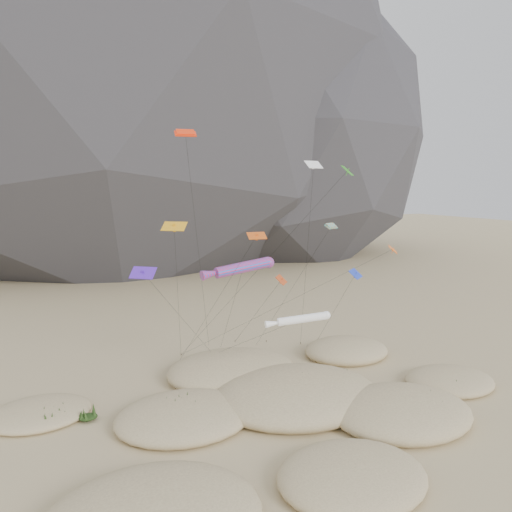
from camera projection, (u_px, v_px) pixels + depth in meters
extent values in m
plane|color=#CCB789|center=(317.00, 426.00, 46.71)|extent=(500.00, 500.00, 0.00)
ellipsoid|color=black|center=(130.00, 53.00, 144.18)|extent=(191.54, 147.29, 156.00)
ellipsoid|color=black|center=(283.00, 136.00, 163.34)|extent=(130.55, 126.41, 100.00)
ellipsoid|color=#CCB789|center=(352.00, 476.00, 37.76)|extent=(11.92, 10.13, 2.53)
ellipsoid|color=#CCB789|center=(401.00, 411.00, 48.21)|extent=(14.14, 12.02, 3.17)
ellipsoid|color=#CCB789|center=(185.00, 416.00, 47.51)|extent=(13.31, 11.31, 2.67)
ellipsoid|color=#CCB789|center=(297.00, 394.00, 51.90)|extent=(17.71, 15.06, 3.63)
ellipsoid|color=#CCB789|center=(449.00, 381.00, 56.36)|extent=(10.40, 8.84, 2.09)
ellipsoid|color=#CCB789|center=(232.00, 370.00, 58.78)|extent=(15.38, 13.07, 3.34)
ellipsoid|color=#CCB789|center=(346.00, 350.00, 66.01)|extent=(11.39, 9.68, 2.88)
ellipsoid|color=#CCB789|center=(39.00, 413.00, 48.58)|extent=(9.82, 8.35, 1.71)
ellipsoid|color=black|center=(140.00, 495.00, 34.97)|extent=(2.41, 2.06, 0.72)
ellipsoid|color=black|center=(187.00, 482.00, 36.66)|extent=(2.67, 2.28, 0.80)
ellipsoid|color=black|center=(322.00, 487.00, 36.34)|extent=(2.41, 2.06, 0.72)
ellipsoid|color=black|center=(362.00, 474.00, 38.14)|extent=(2.29, 1.96, 0.69)
ellipsoid|color=black|center=(432.00, 407.00, 48.55)|extent=(3.21, 2.75, 0.96)
ellipsoid|color=black|center=(431.00, 427.00, 45.00)|extent=(2.36, 2.02, 0.71)
ellipsoid|color=black|center=(184.00, 411.00, 48.19)|extent=(2.79, 2.38, 0.84)
ellipsoid|color=black|center=(210.00, 406.00, 49.48)|extent=(2.30, 1.96, 0.69)
ellipsoid|color=black|center=(308.00, 391.00, 51.94)|extent=(3.44, 2.95, 1.03)
ellipsoid|color=black|center=(344.00, 381.00, 54.84)|extent=(2.80, 2.39, 0.84)
ellipsoid|color=black|center=(303.00, 405.00, 49.26)|extent=(2.18, 1.86, 0.65)
ellipsoid|color=black|center=(453.00, 385.00, 54.92)|extent=(2.03, 1.74, 0.61)
ellipsoid|color=black|center=(239.00, 361.00, 61.02)|extent=(2.88, 2.46, 0.86)
ellipsoid|color=black|center=(262.00, 367.00, 59.31)|extent=(2.40, 2.05, 0.72)
ellipsoid|color=black|center=(350.00, 351.00, 65.69)|extent=(2.22, 1.90, 0.67)
ellipsoid|color=black|center=(339.00, 358.00, 63.29)|extent=(1.88, 1.61, 0.56)
ellipsoid|color=black|center=(52.00, 417.00, 47.46)|extent=(2.63, 2.25, 0.79)
ellipsoid|color=black|center=(88.00, 417.00, 47.72)|extent=(1.77, 1.51, 0.53)
cylinder|color=#3F2D1E|center=(219.00, 360.00, 63.75)|extent=(0.08, 0.08, 0.30)
cylinder|color=#3F2D1E|center=(235.00, 341.00, 71.61)|extent=(0.08, 0.08, 0.30)
cylinder|color=#3F2D1E|center=(242.00, 356.00, 65.24)|extent=(0.08, 0.08, 0.30)
cylinder|color=#3F2D1E|center=(266.00, 341.00, 71.50)|extent=(0.08, 0.08, 0.30)
cylinder|color=#3F2D1E|center=(301.00, 343.00, 70.60)|extent=(0.08, 0.08, 0.30)
cylinder|color=#3F2D1E|center=(181.00, 354.00, 66.05)|extent=(0.08, 0.08, 0.30)
cylinder|color=#3F2D1E|center=(317.00, 340.00, 72.00)|extent=(0.08, 0.08, 0.30)
cylinder|color=#3F2D1E|center=(178.00, 363.00, 62.70)|extent=(0.08, 0.08, 0.30)
cylinder|color=#FF1A41|center=(243.00, 267.00, 55.95)|extent=(6.94, 1.85, 1.94)
sphere|color=#FF1A41|center=(269.00, 263.00, 57.62)|extent=(1.30, 1.30, 1.30)
cone|color=#FF1A41|center=(213.00, 273.00, 54.12)|extent=(2.90, 1.36, 1.39)
cylinder|color=black|center=(231.00, 311.00, 62.64)|extent=(1.88, 11.99, 13.25)
cylinder|color=white|center=(302.00, 319.00, 52.13)|extent=(5.44, 1.93, 1.22)
sphere|color=white|center=(326.00, 315.00, 52.73)|extent=(0.90, 0.90, 0.90)
cone|color=white|center=(275.00, 323.00, 51.47)|extent=(2.29, 1.19, 0.91)
cylinder|color=black|center=(243.00, 343.00, 57.84)|extent=(7.07, 14.81, 8.55)
cube|color=red|center=(185.00, 134.00, 52.81)|extent=(2.39, 1.27, 0.69)
cube|color=red|center=(185.00, 132.00, 52.79)|extent=(2.02, 1.01, 0.67)
cylinder|color=black|center=(199.00, 254.00, 61.48)|extent=(6.61, 11.82, 27.79)
cube|color=orange|center=(331.00, 227.00, 60.29)|extent=(2.04, 1.48, 0.54)
cube|color=orange|center=(331.00, 225.00, 60.26)|extent=(1.71, 1.21, 0.53)
cylinder|color=black|center=(291.00, 290.00, 65.35)|extent=(4.92, 10.89, 17.41)
cube|color=#269316|center=(348.00, 171.00, 59.75)|extent=(2.84, 2.91, 1.19)
cube|color=#269316|center=(347.00, 172.00, 59.78)|extent=(0.52, 0.52, 0.91)
cylinder|color=black|center=(260.00, 267.00, 62.91)|extent=(17.68, 11.64, 24.05)
cube|color=#FF630D|center=(393.00, 249.00, 58.67)|extent=(2.10, 2.24, 0.86)
cube|color=#FF630D|center=(393.00, 251.00, 58.69)|extent=(0.38, 0.37, 0.69)
cylinder|color=black|center=(281.00, 305.00, 62.36)|extent=(21.26, 16.04, 14.85)
cube|color=#4E20BB|center=(143.00, 273.00, 45.37)|extent=(2.53, 2.35, 0.95)
cube|color=#4E20BB|center=(143.00, 274.00, 45.40)|extent=(0.41, 0.41, 0.78)
cylinder|color=black|center=(187.00, 324.00, 54.57)|extent=(12.13, 12.51, 14.46)
cube|color=white|center=(314.00, 165.00, 57.65)|extent=(2.28, 1.39, 0.90)
cube|color=white|center=(314.00, 166.00, 57.68)|extent=(0.30, 0.34, 0.71)
cylinder|color=black|center=(306.00, 263.00, 64.13)|extent=(3.79, 8.76, 24.68)
cube|color=#1832CF|center=(356.00, 274.00, 58.16)|extent=(2.50, 2.29, 0.97)
cube|color=#1832CF|center=(356.00, 275.00, 58.19)|extent=(0.41, 0.42, 0.77)
cylinder|color=black|center=(334.00, 311.00, 65.09)|extent=(2.77, 12.27, 12.08)
cube|color=#C13E12|center=(281.00, 280.00, 51.90)|extent=(1.95, 2.05, 0.85)
cube|color=#C13E12|center=(281.00, 281.00, 51.92)|extent=(0.38, 0.37, 0.64)
cylinder|color=black|center=(255.00, 316.00, 61.76)|extent=(2.70, 18.80, 12.59)
cube|color=#C74C12|center=(257.00, 236.00, 50.34)|extent=(2.03, 1.27, 0.67)
cube|color=#C74C12|center=(257.00, 237.00, 50.37)|extent=(0.25, 0.20, 0.66)
cylinder|color=black|center=(213.00, 307.00, 56.53)|extent=(4.71, 13.33, 17.29)
cube|color=orange|center=(174.00, 226.00, 51.35)|extent=(2.81, 2.55, 0.87)
cube|color=orange|center=(174.00, 228.00, 51.38)|extent=(0.38, 0.36, 0.86)
cylinder|color=black|center=(178.00, 299.00, 58.71)|extent=(3.94, 11.70, 18.15)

